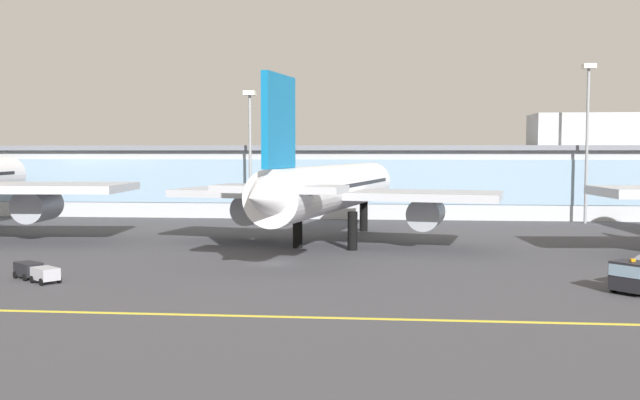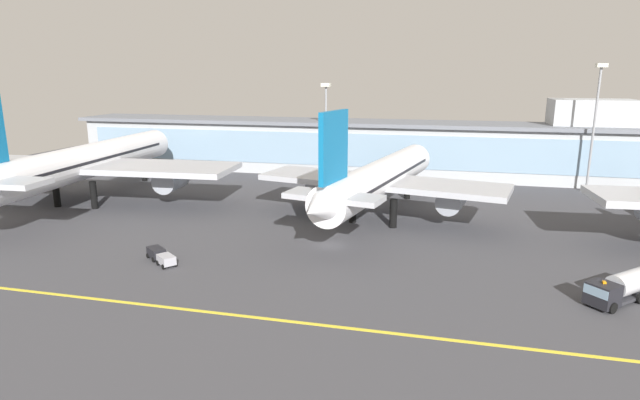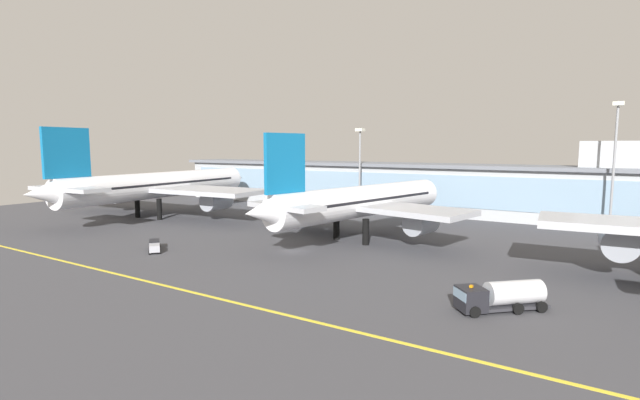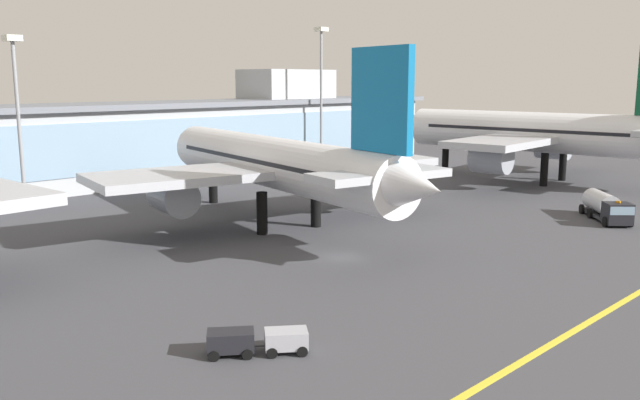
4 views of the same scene
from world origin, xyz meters
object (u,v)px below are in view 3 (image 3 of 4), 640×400
at_px(airliner_near_left, 160,186).
at_px(apron_light_mast_west, 360,157).
at_px(apron_light_mast_centre, 615,148).
at_px(baggage_tug_near, 154,246).
at_px(airliner_near_right, 362,202).
at_px(fuel_tanker_truck, 499,296).

height_order(airliner_near_left, apron_light_mast_west, apron_light_mast_west).
height_order(apron_light_mast_west, apron_light_mast_centre, apron_light_mast_centre).
xyz_separation_m(airliner_near_left, baggage_tug_near, (28.03, -23.61, -6.31)).
bearing_deg(airliner_near_left, airliner_near_right, -92.41).
distance_m(airliner_near_right, baggage_tug_near, 34.24).
bearing_deg(baggage_tug_near, airliner_near_right, -95.23).
xyz_separation_m(airliner_near_left, apron_light_mast_centre, (87.19, 30.36, 8.52)).
bearing_deg(baggage_tug_near, apron_light_mast_west, -60.79).
bearing_deg(airliner_near_left, apron_light_mast_centre, -74.43).
bearing_deg(fuel_tanker_truck, airliner_near_right, -84.37).
xyz_separation_m(fuel_tanker_truck, apron_light_mast_centre, (9.01, 53.07, 14.11)).
bearing_deg(baggage_tug_near, fuel_tanker_truck, -141.21).
bearing_deg(baggage_tug_near, airliner_near_left, -2.35).
xyz_separation_m(baggage_tug_near, apron_light_mast_west, (7.95, 52.96, 12.78)).
xyz_separation_m(apron_light_mast_west, apron_light_mast_centre, (51.20, 1.01, 2.05)).
distance_m(fuel_tanker_truck, apron_light_mast_centre, 55.65).
relative_size(airliner_near_left, baggage_tug_near, 11.21).
bearing_deg(apron_light_mast_west, airliner_near_right, -61.94).
bearing_deg(apron_light_mast_centre, baggage_tug_near, -137.62).
bearing_deg(fuel_tanker_truck, apron_light_mast_west, -94.09).
relative_size(airliner_near_left, apron_light_mast_centre, 2.51).
height_order(airliner_near_left, baggage_tug_near, airliner_near_left).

